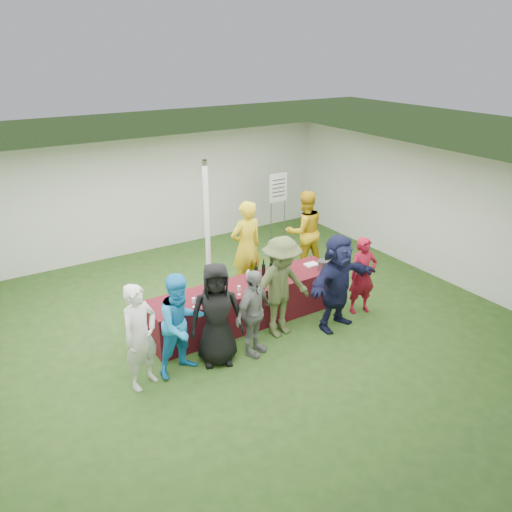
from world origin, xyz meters
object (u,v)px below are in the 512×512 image
staff_back (304,231)px  customer_1 (181,325)px  staff_pourer (246,247)px  customer_0 (140,337)px  serving_table (247,303)px  customer_3 (253,313)px  customer_5 (337,282)px  customer_4 (281,287)px  dump_bucket (323,265)px  customer_2 (217,314)px  wine_list_sign (278,193)px  customer_6 (363,276)px

staff_back → customer_1: size_ratio=1.10×
staff_pourer → customer_0: staff_pourer is taller
serving_table → staff_back: size_ratio=2.00×
serving_table → staff_pourer: (0.64, 1.07, 0.57)m
customer_3 → customer_0: bearing=150.6°
customer_5 → staff_back: bearing=56.4°
customer_0 → customer_4: size_ratio=0.91×
dump_bucket → customer_3: size_ratio=0.15×
staff_pourer → customer_5: size_ratio=1.09×
dump_bucket → customer_5: 0.80m
customer_2 → customer_3: customer_2 is taller
customer_1 → customer_2: (0.57, -0.05, 0.03)m
customer_1 → serving_table: bearing=15.7°
staff_back → customer_5: bearing=77.0°
staff_pourer → customer_3: (-1.06, -1.98, -0.21)m
dump_bucket → staff_back: 1.68m
customer_0 → customer_1: size_ratio=1.00×
customer_1 → customer_3: customer_1 is taller
serving_table → dump_bucket: 1.63m
staff_back → serving_table: bearing=40.9°
customer_0 → customer_2: bearing=-25.3°
staff_pourer → customer_3: size_ratio=1.29×
wine_list_sign → customer_1: wine_list_sign is taller
serving_table → staff_pourer: staff_pourer is taller
wine_list_sign → customer_1: 5.57m
staff_back → customer_3: 3.48m
customer_1 → dump_bucket: bearing=-0.1°
customer_6 → dump_bucket: bearing=142.1°
staff_back → customer_4: bearing=55.8°
customer_4 → dump_bucket: bearing=13.4°
staff_pourer → customer_6: size_ratio=1.29×
customer_1 → customer_6: (3.58, -0.05, -0.08)m
wine_list_sign → customer_6: bearing=-99.5°
customer_0 → customer_6: customer_0 is taller
customer_1 → customer_2: bearing=-14.8°
staff_back → customer_3: (-2.68, -2.22, -0.16)m
staff_pourer → customer_4: bearing=76.2°
serving_table → staff_back: (2.26, 1.30, 0.53)m
serving_table → dump_bucket: bearing=-8.1°
serving_table → staff_pourer: size_ratio=1.90×
customer_2 → customer_6: 3.02m
staff_pourer → customer_0: size_ratio=1.16×
customer_0 → customer_6: 4.22m
serving_table → dump_bucket: (1.55, -0.22, 0.46)m
wine_list_sign → staff_back: 1.66m
staff_pourer → customer_0: bearing=30.3°
customer_1 → customer_4: customer_4 is taller
wine_list_sign → customer_5: bearing=-109.7°
customer_3 → serving_table: bearing=41.2°
wine_list_sign → customer_5: wine_list_sign is taller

